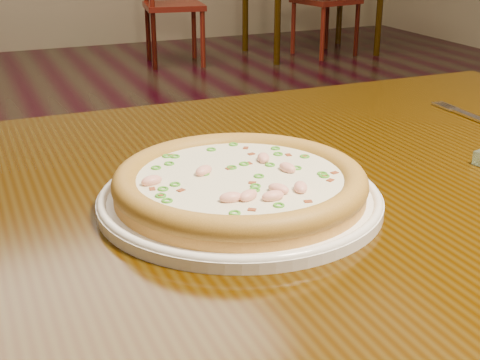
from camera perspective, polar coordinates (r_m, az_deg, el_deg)
name	(u,v)px	position (r m, az deg, el deg)	size (l,w,h in m)	color
ground	(253,335)	(1.85, 1.10, -13.06)	(9.00, 9.00, 0.00)	black
hero_table	(310,246)	(0.88, 5.97, -5.61)	(1.20, 0.80, 0.75)	black
plate	(240,198)	(0.74, 0.00, -1.53)	(0.31, 0.31, 0.02)	white
pizza	(240,183)	(0.73, 0.01, -0.22)	(0.28, 0.28, 0.03)	gold
fork	(472,117)	(1.13, 19.22, 5.12)	(0.02, 0.18, 0.00)	silver
chair_c	(166,5)	(5.14, -6.31, 14.62)	(0.48, 0.48, 0.95)	#4D0E0E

